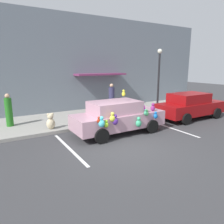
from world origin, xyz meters
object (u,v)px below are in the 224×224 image
Objects in this scene: pedestrian_near_shopfront at (9,111)px; teddy_bear_on_sidewalk at (51,122)px; pedestrian_walking_past at (112,98)px; plush_covered_car at (118,117)px; parked_sedan_behind at (190,106)px; street_lamp_post at (159,75)px.

teddy_bear_on_sidewalk is at bearing -43.88° from pedestrian_near_shopfront.
teddy_bear_on_sidewalk is at bearing -155.61° from pedestrian_walking_past.
pedestrian_walking_past is (1.98, 3.90, 0.20)m from plush_covered_car.
plush_covered_car is at bearing -178.44° from parked_sedan_behind.
parked_sedan_behind is 8.07m from teddy_bear_on_sidewalk.
pedestrian_near_shopfront is at bearing 136.12° from teddy_bear_on_sidewalk.
teddy_bear_on_sidewalk is 2.30m from pedestrian_near_shopfront.
teddy_bear_on_sidewalk is 0.43× the size of pedestrian_walking_past.
pedestrian_walking_past is at bearing 24.39° from teddy_bear_on_sidewalk.
parked_sedan_behind is 2.65× the size of pedestrian_near_shopfront.
parked_sedan_behind is at bearing -59.07° from street_lamp_post.
teddy_bear_on_sidewalk is (-2.66, 1.79, -0.28)m from plush_covered_car.
pedestrian_near_shopfront is (-4.30, 3.36, 0.12)m from plush_covered_car.
pedestrian_walking_past is (-3.24, 3.76, 0.20)m from parked_sedan_behind.
plush_covered_car is 5.23m from parked_sedan_behind.
pedestrian_walking_past is (-2.22, 2.04, -1.59)m from street_lamp_post.
plush_covered_car is 3.22m from teddy_bear_on_sidewalk.
street_lamp_post is (6.86, 0.06, 2.07)m from teddy_bear_on_sidewalk.
pedestrian_near_shopfront is 0.90× the size of pedestrian_walking_past.
pedestrian_walking_past is at bearing 137.34° from street_lamp_post.
parked_sedan_behind is 5.52× the size of teddy_bear_on_sidewalk.
teddy_bear_on_sidewalk is at bearing -179.46° from street_lamp_post.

